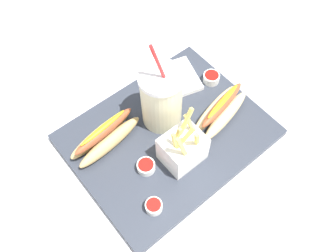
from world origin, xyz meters
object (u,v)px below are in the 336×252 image
(ketchup_cup_2, at_px, (211,77))
(ketchup_cup_3, at_px, (154,206))
(ketchup_cup_1, at_px, (146,166))
(napkin_stack, at_px, (176,79))
(hot_dog_2, at_px, (221,111))
(hot_dog_1, at_px, (105,136))
(soda_cup, at_px, (161,98))
(fries_basket, at_px, (183,148))

(ketchup_cup_2, relative_size, ketchup_cup_3, 1.16)
(ketchup_cup_1, relative_size, napkin_stack, 0.36)
(hot_dog_2, relative_size, ketchup_cup_1, 4.41)
(hot_dog_2, relative_size, ketchup_cup_2, 4.24)
(hot_dog_1, height_order, hot_dog_2, hot_dog_2)
(soda_cup, xyz_separation_m, napkin_stack, (-0.09, -0.06, -0.07))
(ketchup_cup_3, height_order, napkin_stack, ketchup_cup_3)
(ketchup_cup_3, distance_m, napkin_stack, 0.33)
(ketchup_cup_2, bearing_deg, ketchup_cup_3, 27.83)
(ketchup_cup_3, bearing_deg, fries_basket, -156.81)
(fries_basket, bearing_deg, soda_cup, -106.04)
(soda_cup, xyz_separation_m, ketchup_cup_3, (0.15, 0.15, -0.06))
(fries_basket, xyz_separation_m, hot_dog_1, (0.10, -0.13, -0.02))
(ketchup_cup_1, distance_m, napkin_stack, 0.25)
(soda_cup, xyz_separation_m, hot_dog_2, (-0.10, 0.08, -0.05))
(soda_cup, distance_m, hot_dog_2, 0.14)
(fries_basket, distance_m, ketchup_cup_3, 0.13)
(hot_dog_1, distance_m, ketchup_cup_2, 0.29)
(ketchup_cup_1, bearing_deg, hot_dog_1, -75.95)
(soda_cup, distance_m, hot_dog_1, 0.15)
(ketchup_cup_1, bearing_deg, ketchup_cup_3, 62.12)
(hot_dog_1, bearing_deg, ketchup_cup_1, 104.05)
(soda_cup, height_order, ketchup_cup_1, soda_cup)
(fries_basket, height_order, ketchup_cup_1, fries_basket)
(ketchup_cup_1, relative_size, ketchup_cup_3, 1.12)
(soda_cup, relative_size, ketchup_cup_1, 6.22)
(soda_cup, height_order, fries_basket, soda_cup)
(fries_basket, distance_m, hot_dog_1, 0.17)
(ketchup_cup_2, height_order, ketchup_cup_3, same)
(soda_cup, bearing_deg, hot_dog_1, -12.39)
(fries_basket, xyz_separation_m, hot_dog_2, (-0.13, -0.02, -0.01))
(ketchup_cup_2, xyz_separation_m, napkin_stack, (0.07, -0.06, -0.01))
(soda_cup, xyz_separation_m, fries_basket, (0.03, 0.11, -0.04))
(hot_dog_2, height_order, ketchup_cup_3, hot_dog_2)
(ketchup_cup_1, xyz_separation_m, ketchup_cup_2, (-0.27, -0.08, 0.00))
(hot_dog_2, distance_m, ketchup_cup_2, 0.11)
(ketchup_cup_3, bearing_deg, napkin_stack, -137.85)
(soda_cup, xyz_separation_m, hot_dog_1, (0.13, -0.03, -0.05))
(fries_basket, distance_m, ketchup_cup_1, 0.09)
(hot_dog_1, xyz_separation_m, ketchup_cup_1, (-0.03, 0.11, -0.01))
(hot_dog_2, height_order, napkin_stack, hot_dog_2)
(hot_dog_1, bearing_deg, soda_cup, 167.61)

